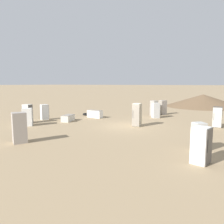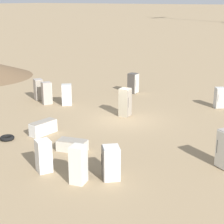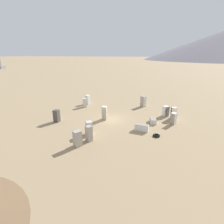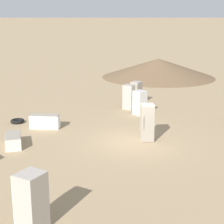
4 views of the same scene
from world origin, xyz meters
The scene contains 15 objects.
ground_plane centered at (0.00, 0.00, 0.00)m, with size 1000.00×1000.00×0.00m, color #9E8460.
discarded_fridge_0 centered at (-3.53, -8.01, 0.93)m, with size 1.05×1.05×1.85m.
discarded_fridge_1 centered at (-8.63, -1.15, 0.76)m, with size 0.88×0.93×1.52m.
discarded_fridge_2 centered at (0.49, 8.18, 0.82)m, with size 0.92×0.98×1.64m.
discarded_fridge_3 centered at (6.51, -6.29, 0.83)m, with size 0.86×0.90×1.66m.
discarded_fridge_4 centered at (6.55, 3.15, 0.84)m, with size 0.72×0.77×1.67m.
discarded_fridge_5 centered at (-5.03, 2.38, 0.39)m, with size 1.72×0.76×0.79m.
discarded_fridge_6 centered at (-6.05, -0.69, 0.30)m, with size 1.13×1.70×0.60m.
discarded_fridge_7 centered at (-8.62, -3.20, 0.85)m, with size 0.81×0.74×1.70m.
discarded_fridge_8 centered at (-0.08, 6.76, 0.85)m, with size 0.88×0.83×1.69m.
discarded_fridge_9 centered at (0.59, 5.36, 0.78)m, with size 0.99×0.99×1.57m.
discarded_fridge_10 centered at (-7.52, -4.14, 0.75)m, with size 1.06×1.06×1.50m.
discarded_fridge_11 centered at (6.14, -4.39, 0.76)m, with size 0.85×0.86×1.53m.
discarded_fridge_12 centered at (0.63, 0.24, 0.96)m, with size 0.71×0.76×1.93m.
scrap_tire centered at (-6.89, 3.41, 0.11)m, with size 0.82×0.82×0.21m.
Camera 3 is at (-7.88, 22.01, 8.95)m, focal length 28.00 mm.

